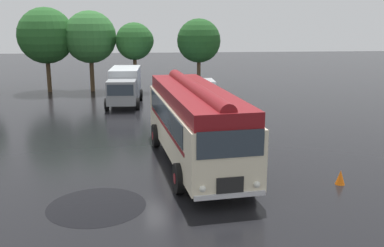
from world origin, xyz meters
TOP-DOWN VIEW (x-y plane):
  - ground_plane at (0.00, 0.00)m, footprint 120.00×120.00m
  - vintage_bus at (0.90, -0.34)m, footprint 3.76×10.33m
  - car_near_left at (0.28, 13.90)m, footprint 2.13×4.28m
  - car_mid_left at (2.85, 13.30)m, footprint 2.02×4.23m
  - box_van at (-2.81, 13.51)m, footprint 2.48×5.83m
  - tree_left_of_centre at (-9.33, 19.42)m, footprint 4.55×4.55m
  - tree_centre at (-5.86, 19.38)m, footprint 4.27×4.27m
  - tree_right_of_centre at (-2.10, 18.81)m, footprint 3.10×3.03m
  - tree_far_right at (2.92, 18.49)m, footprint 3.57×3.57m
  - traffic_cone at (6.08, -3.27)m, footprint 0.36×0.36m
  - puddle_patch at (-2.79, -4.49)m, footprint 3.28×3.28m

SIDE VIEW (x-z plane):
  - ground_plane at x=0.00m, z-range 0.00..0.00m
  - puddle_patch at x=-2.79m, z-range 0.00..0.01m
  - traffic_cone at x=6.08m, z-range 0.00..0.55m
  - car_near_left at x=0.28m, z-range 0.02..1.68m
  - car_mid_left at x=2.85m, z-range 0.02..1.68m
  - box_van at x=-2.81m, z-range 0.11..2.61m
  - vintage_bus at x=0.90m, z-range 0.15..3.64m
  - tree_right_of_centre at x=-2.10m, z-range 1.31..6.99m
  - tree_far_right at x=2.92m, z-range 1.19..7.17m
  - tree_centre at x=-5.86m, z-range 1.14..7.77m
  - tree_left_of_centre at x=-9.33m, z-range 1.18..8.06m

